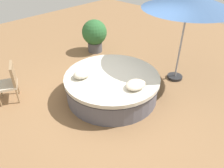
{
  "coord_description": "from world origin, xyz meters",
  "views": [
    {
      "loc": [
        3.34,
        3.18,
        3.46
      ],
      "look_at": [
        0.0,
        0.0,
        0.38
      ],
      "focal_mm": 34.89,
      "sensor_mm": 36.0,
      "label": 1
    }
  ],
  "objects_px": {
    "patio_chair": "(10,81)",
    "patio_umbrella": "(189,1)",
    "round_bed": "(112,86)",
    "throw_pillow_0": "(82,74)",
    "throw_pillow_1": "(136,84)",
    "planter": "(94,34)"
  },
  "relations": [
    {
      "from": "patio_chair",
      "to": "patio_umbrella",
      "type": "distance_m",
      "value": 4.8
    },
    {
      "from": "round_bed",
      "to": "patio_chair",
      "type": "height_order",
      "value": "patio_chair"
    },
    {
      "from": "throw_pillow_0",
      "to": "patio_chair",
      "type": "relative_size",
      "value": 0.45
    },
    {
      "from": "throw_pillow_0",
      "to": "throw_pillow_1",
      "type": "bearing_deg",
      "value": 114.44
    },
    {
      "from": "throw_pillow_0",
      "to": "patio_umbrella",
      "type": "relative_size",
      "value": 0.18
    },
    {
      "from": "throw_pillow_1",
      "to": "patio_umbrella",
      "type": "xyz_separation_m",
      "value": [
        -1.93,
        0.0,
        1.51
      ]
    },
    {
      "from": "round_bed",
      "to": "patio_chair",
      "type": "relative_size",
      "value": 2.45
    },
    {
      "from": "round_bed",
      "to": "throw_pillow_1",
      "type": "height_order",
      "value": "throw_pillow_1"
    },
    {
      "from": "throw_pillow_1",
      "to": "planter",
      "type": "xyz_separation_m",
      "value": [
        -1.57,
        -3.1,
        -0.05
      ]
    },
    {
      "from": "throw_pillow_1",
      "to": "planter",
      "type": "relative_size",
      "value": 0.45
    },
    {
      "from": "patio_chair",
      "to": "throw_pillow_1",
      "type": "bearing_deg",
      "value": -116.96
    },
    {
      "from": "planter",
      "to": "patio_chair",
      "type": "bearing_deg",
      "value": 10.17
    },
    {
      "from": "throw_pillow_0",
      "to": "patio_chair",
      "type": "distance_m",
      "value": 1.79
    },
    {
      "from": "patio_chair",
      "to": "patio_umbrella",
      "type": "height_order",
      "value": "patio_umbrella"
    },
    {
      "from": "round_bed",
      "to": "planter",
      "type": "height_order",
      "value": "planter"
    },
    {
      "from": "round_bed",
      "to": "throw_pillow_1",
      "type": "distance_m",
      "value": 0.83
    },
    {
      "from": "throw_pillow_1",
      "to": "patio_chair",
      "type": "distance_m",
      "value": 3.09
    },
    {
      "from": "planter",
      "to": "patio_umbrella",
      "type": "bearing_deg",
      "value": 96.53
    },
    {
      "from": "patio_chair",
      "to": "throw_pillow_0",
      "type": "bearing_deg",
      "value": -108.01
    },
    {
      "from": "round_bed",
      "to": "planter",
      "type": "bearing_deg",
      "value": -123.81
    },
    {
      "from": "throw_pillow_1",
      "to": "patio_chair",
      "type": "relative_size",
      "value": 0.53
    },
    {
      "from": "round_bed",
      "to": "throw_pillow_1",
      "type": "bearing_deg",
      "value": 90.25
    }
  ]
}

